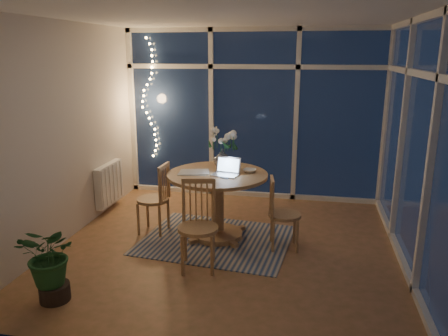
{
  "coord_description": "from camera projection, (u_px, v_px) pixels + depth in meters",
  "views": [
    {
      "loc": [
        0.88,
        -4.68,
        2.23
      ],
      "look_at": [
        -0.11,
        0.25,
        0.9
      ],
      "focal_mm": 35.0,
      "sensor_mm": 36.0,
      "label": 1
    }
  ],
  "objects": [
    {
      "name": "radiator",
      "position": [
        109.0,
        184.0,
        6.3
      ],
      "size": [
        0.1,
        0.7,
        0.58
      ],
      "primitive_type": "cube",
      "color": "white",
      "rests_on": "wall_left"
    },
    {
      "name": "wall_front",
      "position": [
        175.0,
        195.0,
        2.95
      ],
      "size": [
        4.0,
        0.04,
        2.6
      ],
      "primitive_type": "cube",
      "color": "beige",
      "rests_on": "floor"
    },
    {
      "name": "wall_back",
      "position": [
        254.0,
        115.0,
        6.74
      ],
      "size": [
        4.0,
        0.04,
        2.6
      ],
      "primitive_type": "cube",
      "color": "beige",
      "rests_on": "floor"
    },
    {
      "name": "window_wall_right",
      "position": [
        417.0,
        146.0,
        4.47
      ],
      "size": [
        0.1,
        4.0,
        2.6
      ],
      "primitive_type": "cube",
      "color": "white",
      "rests_on": "floor"
    },
    {
      "name": "neighbour_roof",
      "position": [
        294.0,
        54.0,
        12.61
      ],
      "size": [
        7.0,
        3.0,
        2.2
      ],
      "primitive_type": "cube",
      "color": "#2F3138",
      "rests_on": "ground"
    },
    {
      "name": "ceiling",
      "position": [
        230.0,
        16.0,
        4.51
      ],
      "size": [
        4.0,
        4.0,
        0.0
      ],
      "primitive_type": "plane",
      "color": "silver",
      "rests_on": "wall_back"
    },
    {
      "name": "phone",
      "position": [
        225.0,
        178.0,
        5.04
      ],
      "size": [
        0.11,
        0.08,
        0.01
      ],
      "primitive_type": "cube",
      "rotation": [
        0.0,
        0.0,
        -0.29
      ],
      "color": "black",
      "rests_on": "dining_table"
    },
    {
      "name": "bowl",
      "position": [
        250.0,
        171.0,
        5.29
      ],
      "size": [
        0.17,
        0.17,
        0.04
      ],
      "primitive_type": "imported",
      "rotation": [
        0.0,
        0.0,
        -0.1
      ],
      "color": "white",
      "rests_on": "dining_table"
    },
    {
      "name": "fairy_lights",
      "position": [
        149.0,
        99.0,
        6.88
      ],
      "size": [
        0.24,
        0.1,
        1.85
      ],
      "primitive_type": null,
      "color": "#FFBF66",
      "rests_on": "window_wall_back"
    },
    {
      "name": "wall_left",
      "position": [
        66.0,
        133.0,
        5.23
      ],
      "size": [
        0.04,
        4.0,
        2.6
      ],
      "primitive_type": "cube",
      "color": "beige",
      "rests_on": "floor"
    },
    {
      "name": "laptop",
      "position": [
        225.0,
        166.0,
        5.12
      ],
      "size": [
        0.34,
        0.31,
        0.22
      ],
      "primitive_type": null,
      "rotation": [
        0.0,
        0.0,
        -0.19
      ],
      "color": "silver",
      "rests_on": "dining_table"
    },
    {
      "name": "chair_right",
      "position": [
        285.0,
        213.0,
        5.05
      ],
      "size": [
        0.46,
        0.46,
        0.86
      ],
      "primitive_type": "cube",
      "rotation": [
        0.0,
        0.0,
        1.72
      ],
      "color": "#9A6145",
      "rests_on": "floor"
    },
    {
      "name": "flower_vase",
      "position": [
        222.0,
        159.0,
        5.52
      ],
      "size": [
        0.22,
        0.22,
        0.21
      ],
      "primitive_type": "imported",
      "rotation": [
        0.0,
        0.0,
        -0.1
      ],
      "color": "silver",
      "rests_on": "dining_table"
    },
    {
      "name": "window_wall_back",
      "position": [
        253.0,
        115.0,
        6.7
      ],
      "size": [
        4.0,
        0.1,
        2.6
      ],
      "primitive_type": "cube",
      "color": "white",
      "rests_on": "floor"
    },
    {
      "name": "rug",
      "position": [
        216.0,
        240.0,
        5.36
      ],
      "size": [
        1.89,
        1.58,
        0.01
      ],
      "primitive_type": "cube",
      "rotation": [
        0.0,
        0.0,
        -0.1
      ],
      "color": "#C3B39E",
      "rests_on": "floor"
    },
    {
      "name": "dining_table",
      "position": [
        218.0,
        206.0,
        5.35
      ],
      "size": [
        1.33,
        1.33,
        0.83
      ],
      "primitive_type": "cylinder",
      "rotation": [
        0.0,
        0.0,
        -0.1
      ],
      "color": "#9A6145",
      "rests_on": "floor"
    },
    {
      "name": "garden_fence",
      "position": [
        273.0,
        112.0,
        10.16
      ],
      "size": [
        11.0,
        0.08,
        1.8
      ],
      "primitive_type": "cube",
      "color": "#372014",
      "rests_on": "ground"
    },
    {
      "name": "chair_left",
      "position": [
        153.0,
        198.0,
        5.5
      ],
      "size": [
        0.44,
        0.44,
        0.92
      ],
      "primitive_type": "cube",
      "rotation": [
        0.0,
        0.0,
        -1.62
      ],
      "color": "#9A6145",
      "rests_on": "floor"
    },
    {
      "name": "wall_right",
      "position": [
        421.0,
        147.0,
        4.47
      ],
      "size": [
        0.04,
        4.0,
        2.6
      ],
      "primitive_type": "cube",
      "color": "beige",
      "rests_on": "floor"
    },
    {
      "name": "chair_front",
      "position": [
        198.0,
        226.0,
        4.54
      ],
      "size": [
        0.52,
        0.52,
        0.96
      ],
      "primitive_type": "cube",
      "rotation": [
        0.0,
        0.0,
        0.19
      ],
      "color": "#9A6145",
      "rests_on": "floor"
    },
    {
      "name": "newspapers",
      "position": [
        196.0,
        172.0,
        5.29
      ],
      "size": [
        0.35,
        0.27,
        0.01
      ],
      "primitive_type": "cube",
      "rotation": [
        0.0,
        0.0,
        0.02
      ],
      "color": "beige",
      "rests_on": "dining_table"
    },
    {
      "name": "floor",
      "position": [
        229.0,
        247.0,
        5.18
      ],
      "size": [
        4.0,
        4.0,
        0.0
      ],
      "primitive_type": "plane",
      "color": "brown",
      "rests_on": "ground"
    },
    {
      "name": "garden_shrubs",
      "position": [
        221.0,
        148.0,
        8.44
      ],
      "size": [
        0.9,
        0.9,
        0.9
      ],
      "primitive_type": "sphere",
      "color": "black",
      "rests_on": "ground"
    },
    {
      "name": "potted_plant",
      "position": [
        51.0,
        263.0,
        3.97
      ],
      "size": [
        0.6,
        0.54,
        0.76
      ],
      "primitive_type": "imported",
      "rotation": [
        0.0,
        0.0,
        -0.15
      ],
      "color": "#1B4D24",
      "rests_on": "floor"
    },
    {
      "name": "garden_patio",
      "position": [
        292.0,
        157.0,
        9.84
      ],
      "size": [
        12.0,
        6.0,
        0.1
      ],
      "primitive_type": "cube",
      "color": "black",
      "rests_on": "ground"
    }
  ]
}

